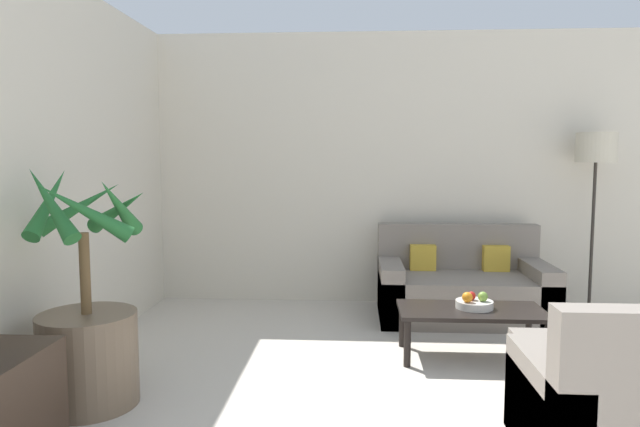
{
  "coord_description": "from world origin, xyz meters",
  "views": [
    {
      "loc": [
        -1.3,
        -0.09,
        1.47
      ],
      "look_at": [
        -1.6,
        4.66,
        1.0
      ],
      "focal_mm": 32.0,
      "sensor_mm": 36.0,
      "label": 1
    }
  ],
  "objects_px": {
    "sofa_loveseat": "(462,288)",
    "fruit_bowl": "(474,304)",
    "floor_lamp": "(596,157)",
    "orange_fruit": "(467,297)",
    "coffee_table": "(471,315)",
    "armchair": "(618,413)",
    "apple_red": "(471,296)",
    "ottoman": "(563,370)",
    "apple_green": "(483,297)",
    "potted_palm": "(88,336)"
  },
  "relations": [
    {
      "from": "sofa_loveseat",
      "to": "orange_fruit",
      "type": "relative_size",
      "value": 19.85
    },
    {
      "from": "floor_lamp",
      "to": "apple_green",
      "type": "bearing_deg",
      "value": -134.74
    },
    {
      "from": "floor_lamp",
      "to": "apple_red",
      "type": "relative_size",
      "value": 26.45
    },
    {
      "from": "apple_red",
      "to": "orange_fruit",
      "type": "relative_size",
      "value": 0.84
    },
    {
      "from": "coffee_table",
      "to": "orange_fruit",
      "type": "distance_m",
      "value": 0.15
    },
    {
      "from": "armchair",
      "to": "ottoman",
      "type": "bearing_deg",
      "value": 88.44
    },
    {
      "from": "fruit_bowl",
      "to": "apple_green",
      "type": "relative_size",
      "value": 3.75
    },
    {
      "from": "fruit_bowl",
      "to": "apple_green",
      "type": "bearing_deg",
      "value": -17.99
    },
    {
      "from": "sofa_loveseat",
      "to": "fruit_bowl",
      "type": "bearing_deg",
      "value": -95.71
    },
    {
      "from": "coffee_table",
      "to": "ottoman",
      "type": "distance_m",
      "value": 0.84
    },
    {
      "from": "apple_red",
      "to": "fruit_bowl",
      "type": "bearing_deg",
      "value": -43.66
    },
    {
      "from": "sofa_loveseat",
      "to": "armchair",
      "type": "xyz_separation_m",
      "value": [
        0.26,
        -2.55,
        0.0
      ]
    },
    {
      "from": "coffee_table",
      "to": "fruit_bowl",
      "type": "distance_m",
      "value": 0.08
    },
    {
      "from": "apple_red",
      "to": "apple_green",
      "type": "relative_size",
      "value": 0.89
    },
    {
      "from": "apple_green",
      "to": "armchair",
      "type": "bearing_deg",
      "value": -78.44
    },
    {
      "from": "potted_palm",
      "to": "orange_fruit",
      "type": "xyz_separation_m",
      "value": [
        2.39,
        0.92,
        0.04
      ]
    },
    {
      "from": "armchair",
      "to": "ottoman",
      "type": "distance_m",
      "value": 0.77
    },
    {
      "from": "apple_green",
      "to": "ottoman",
      "type": "bearing_deg",
      "value": -65.88
    },
    {
      "from": "sofa_loveseat",
      "to": "floor_lamp",
      "type": "distance_m",
      "value": 1.74
    },
    {
      "from": "sofa_loveseat",
      "to": "apple_red",
      "type": "distance_m",
      "value": 1.04
    },
    {
      "from": "apple_red",
      "to": "orange_fruit",
      "type": "height_order",
      "value": "orange_fruit"
    },
    {
      "from": "fruit_bowl",
      "to": "orange_fruit",
      "type": "relative_size",
      "value": 3.55
    },
    {
      "from": "fruit_bowl",
      "to": "apple_red",
      "type": "height_order",
      "value": "apple_red"
    },
    {
      "from": "orange_fruit",
      "to": "ottoman",
      "type": "relative_size",
      "value": 0.14
    },
    {
      "from": "floor_lamp",
      "to": "orange_fruit",
      "type": "relative_size",
      "value": 22.23
    },
    {
      "from": "fruit_bowl",
      "to": "ottoman",
      "type": "distance_m",
      "value": 0.86
    },
    {
      "from": "sofa_loveseat",
      "to": "fruit_bowl",
      "type": "relative_size",
      "value": 5.59
    },
    {
      "from": "potted_palm",
      "to": "orange_fruit",
      "type": "bearing_deg",
      "value": 21.14
    },
    {
      "from": "coffee_table",
      "to": "armchair",
      "type": "xyz_separation_m",
      "value": [
        0.39,
        -1.49,
        -0.05
      ]
    },
    {
      "from": "sofa_loveseat",
      "to": "coffee_table",
      "type": "distance_m",
      "value": 1.07
    },
    {
      "from": "fruit_bowl",
      "to": "apple_green",
      "type": "height_order",
      "value": "apple_green"
    },
    {
      "from": "floor_lamp",
      "to": "orange_fruit",
      "type": "xyz_separation_m",
      "value": [
        -1.41,
        -1.33,
        -1.02
      ]
    },
    {
      "from": "potted_palm",
      "to": "fruit_bowl",
      "type": "distance_m",
      "value": 2.64
    },
    {
      "from": "potted_palm",
      "to": "coffee_table",
      "type": "xyz_separation_m",
      "value": [
        2.43,
        0.96,
        -0.1
      ]
    },
    {
      "from": "ottoman",
      "to": "potted_palm",
      "type": "bearing_deg",
      "value": -175.36
    },
    {
      "from": "apple_green",
      "to": "orange_fruit",
      "type": "xyz_separation_m",
      "value": [
        -0.12,
        -0.04,
        0.0
      ]
    },
    {
      "from": "apple_red",
      "to": "ottoman",
      "type": "distance_m",
      "value": 0.9
    },
    {
      "from": "apple_green",
      "to": "coffee_table",
      "type": "bearing_deg",
      "value": -177.67
    },
    {
      "from": "apple_red",
      "to": "armchair",
      "type": "relative_size",
      "value": 0.08
    },
    {
      "from": "floor_lamp",
      "to": "coffee_table",
      "type": "distance_m",
      "value": 2.21
    },
    {
      "from": "orange_fruit",
      "to": "floor_lamp",
      "type": "bearing_deg",
      "value": 43.5
    },
    {
      "from": "armchair",
      "to": "ottoman",
      "type": "relative_size",
      "value": 1.57
    },
    {
      "from": "sofa_loveseat",
      "to": "coffee_table",
      "type": "height_order",
      "value": "sofa_loveseat"
    },
    {
      "from": "orange_fruit",
      "to": "ottoman",
      "type": "height_order",
      "value": "orange_fruit"
    },
    {
      "from": "sofa_loveseat",
      "to": "floor_lamp",
      "type": "bearing_deg",
      "value": 10.97
    },
    {
      "from": "apple_green",
      "to": "floor_lamp",
      "type": "bearing_deg",
      "value": 45.26
    },
    {
      "from": "fruit_bowl",
      "to": "ottoman",
      "type": "height_order",
      "value": "fruit_bowl"
    },
    {
      "from": "apple_red",
      "to": "ottoman",
      "type": "height_order",
      "value": "apple_red"
    },
    {
      "from": "potted_palm",
      "to": "orange_fruit",
      "type": "height_order",
      "value": "potted_palm"
    },
    {
      "from": "floor_lamp",
      "to": "sofa_loveseat",
      "type": "bearing_deg",
      "value": -169.03
    }
  ]
}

